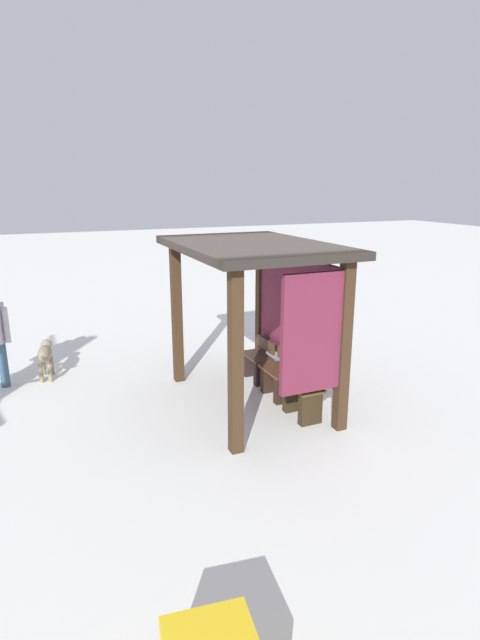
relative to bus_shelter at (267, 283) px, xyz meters
The scene contains 6 objects.
ground_plane 1.88m from the bus_shelter, 116.73° to the right, with size 60.00×60.00×0.00m, color white.
bus_shelter is the anchor object (origin of this frame).
bench_left_inside 1.82m from the bus_shelter, 161.73° to the left, with size 0.66×0.35×0.72m.
bench_center_inside 1.59m from the bus_shelter, 109.83° to the left, with size 0.66×0.38×0.74m.
bench_right_inside 1.70m from the bus_shelter, 23.29° to the left, with size 0.66×0.38×0.78m.
dog 4.13m from the bus_shelter, 128.19° to the right, with size 0.90×0.30×0.60m.
Camera 1 is at (6.38, -2.90, 3.24)m, focal length 27.72 mm.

